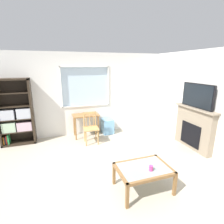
% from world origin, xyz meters
% --- Properties ---
extents(ground, '(6.19, 5.70, 0.02)m').
position_xyz_m(ground, '(0.00, 0.00, -0.01)').
color(ground, '#B2A893').
extents(wall_back_with_window, '(5.19, 0.15, 2.59)m').
position_xyz_m(wall_back_with_window, '(0.00, 2.35, 1.26)').
color(wall_back_with_window, silver).
rests_on(wall_back_with_window, ground).
extents(wall_right, '(0.12, 4.90, 2.59)m').
position_xyz_m(wall_right, '(2.65, 0.00, 1.29)').
color(wall_right, silver).
rests_on(wall_right, ground).
extents(bookshelf, '(0.90, 0.38, 1.87)m').
position_xyz_m(bookshelf, '(-2.04, 2.11, 0.83)').
color(bookshelf, '#2D2319').
rests_on(bookshelf, ground).
extents(desk_under_window, '(0.80, 0.47, 0.72)m').
position_xyz_m(desk_under_window, '(-0.10, 2.00, 0.59)').
color(desk_under_window, olive).
rests_on(desk_under_window, ground).
extents(wooden_chair, '(0.44, 0.42, 0.90)m').
position_xyz_m(wooden_chair, '(-0.06, 1.49, 0.46)').
color(wooden_chair, tan).
rests_on(wooden_chair, ground).
extents(plastic_drawer_unit, '(0.35, 0.40, 0.48)m').
position_xyz_m(plastic_drawer_unit, '(0.62, 2.05, 0.24)').
color(plastic_drawer_unit, '#72ADDB').
rests_on(plastic_drawer_unit, ground).
extents(fireplace, '(0.26, 1.29, 1.14)m').
position_xyz_m(fireplace, '(2.50, 0.26, 0.57)').
color(fireplace, gray).
rests_on(fireplace, ground).
extents(tv, '(0.06, 0.99, 0.62)m').
position_xyz_m(tv, '(2.48, 0.26, 1.45)').
color(tv, black).
rests_on(tv, fireplace).
extents(coffee_table, '(0.95, 0.67, 0.45)m').
position_xyz_m(coffee_table, '(0.41, -0.79, 0.38)').
color(coffee_table, '#8C9E99').
rests_on(coffee_table, ground).
extents(sippy_cup, '(0.07, 0.07, 0.09)m').
position_xyz_m(sippy_cup, '(0.49, -0.91, 0.49)').
color(sippy_cup, '#DB3D84').
rests_on(sippy_cup, coffee_table).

